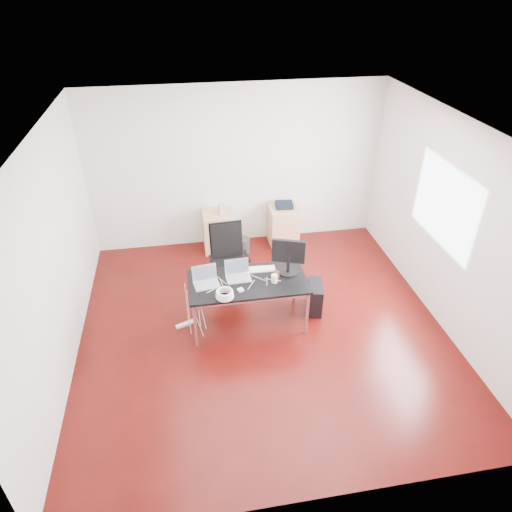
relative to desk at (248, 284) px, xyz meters
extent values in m
plane|color=#3C0806|center=(0.18, -0.14, -0.68)|extent=(5.00, 5.00, 0.00)
plane|color=silver|center=(0.18, -0.14, 2.12)|extent=(5.00, 5.00, 0.00)
plane|color=silver|center=(0.18, 2.36, 0.72)|extent=(5.00, 0.00, 5.00)
plane|color=silver|center=(0.18, -2.64, 0.72)|extent=(5.00, 0.00, 5.00)
plane|color=silver|center=(-2.32, -0.14, 0.72)|extent=(0.00, 5.00, 5.00)
plane|color=silver|center=(2.68, -0.14, 0.72)|extent=(0.00, 5.00, 5.00)
plane|color=white|center=(2.67, 0.06, 0.92)|extent=(0.00, 1.50, 1.50)
cube|color=black|center=(0.00, 0.00, 0.04)|extent=(1.60, 0.80, 0.03)
cube|color=silver|center=(-0.75, -0.35, -0.33)|extent=(0.04, 0.04, 0.70)
cube|color=silver|center=(-0.75, 0.35, -0.33)|extent=(0.04, 0.04, 0.70)
cube|color=silver|center=(0.75, -0.35, -0.33)|extent=(0.04, 0.04, 0.70)
cube|color=silver|center=(0.75, 0.35, -0.33)|extent=(0.04, 0.04, 0.70)
cylinder|color=black|center=(-0.16, 0.76, -0.44)|extent=(0.06, 0.06, 0.47)
cube|color=black|center=(-0.16, 0.76, -0.18)|extent=(0.51, 0.49, 0.06)
cube|color=black|center=(-0.18, 0.98, 0.13)|extent=(0.47, 0.13, 0.55)
cube|color=tan|center=(-0.21, 2.09, -0.33)|extent=(0.50, 0.50, 0.70)
cube|color=tan|center=(0.97, 2.09, -0.33)|extent=(0.50, 0.50, 0.70)
cube|color=black|center=(1.01, 0.14, -0.46)|extent=(0.30, 0.48, 0.44)
cylinder|color=black|center=(0.20, 1.87, -0.54)|extent=(0.27, 0.27, 0.28)
cube|color=white|center=(-0.88, 0.10, -0.66)|extent=(0.30, 0.17, 0.04)
cube|color=silver|center=(-0.55, -0.01, 0.06)|extent=(0.36, 0.28, 0.01)
cube|color=silver|center=(-0.57, 0.10, 0.18)|extent=(0.33, 0.09, 0.22)
cube|color=#475166|center=(-0.57, 0.10, 0.18)|extent=(0.29, 0.08, 0.18)
cube|color=silver|center=(-0.12, 0.06, 0.06)|extent=(0.34, 0.25, 0.01)
cube|color=silver|center=(-0.12, 0.18, 0.18)|extent=(0.33, 0.06, 0.22)
cube|color=#475166|center=(-0.12, 0.17, 0.18)|extent=(0.29, 0.05, 0.18)
cylinder|color=black|center=(0.58, 0.10, 0.06)|extent=(0.26, 0.26, 0.02)
cylinder|color=black|center=(0.58, 0.10, 0.22)|extent=(0.05, 0.05, 0.30)
cube|color=black|center=(0.58, 0.12, 0.39)|extent=(0.44, 0.19, 0.34)
cube|color=#475166|center=(0.58, 0.14, 0.39)|extent=(0.38, 0.13, 0.29)
cube|color=white|center=(0.20, 0.23, 0.06)|extent=(0.45, 0.16, 0.02)
cylinder|color=white|center=(0.34, -0.09, 0.11)|extent=(0.10, 0.10, 0.12)
cylinder|color=#512A1C|center=(0.39, 0.02, 0.10)|extent=(0.09, 0.09, 0.10)
torus|color=white|center=(-0.35, -0.31, 0.07)|extent=(0.24, 0.24, 0.04)
torus|color=white|center=(-0.35, -0.31, 0.11)|extent=(0.23, 0.23, 0.04)
torus|color=white|center=(-0.35, -0.31, 0.14)|extent=(0.22, 0.22, 0.04)
cube|color=white|center=(-0.13, -0.20, 0.07)|extent=(0.09, 0.09, 0.03)
cube|color=#9E9E9E|center=(-0.14, 2.06, 0.11)|extent=(0.11, 0.10, 0.18)
cube|color=black|center=(0.98, 2.13, 0.07)|extent=(0.32, 0.26, 0.09)
camera|label=1|loc=(-0.73, -4.92, 3.65)|focal=32.00mm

